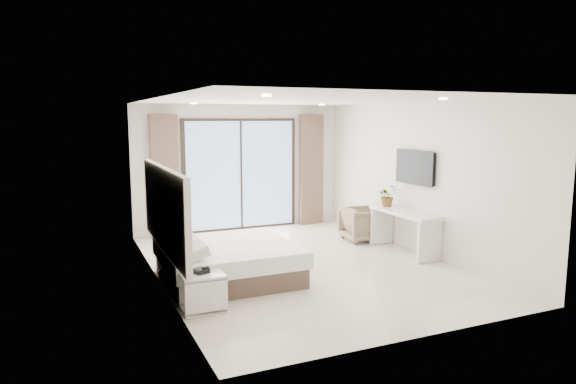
% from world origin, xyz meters
% --- Properties ---
extents(ground, '(6.20, 6.20, 0.00)m').
position_xyz_m(ground, '(0.00, 0.00, 0.00)').
color(ground, beige).
rests_on(ground, ground).
extents(room_shell, '(4.62, 6.22, 2.72)m').
position_xyz_m(room_shell, '(-0.20, 0.72, 1.58)').
color(room_shell, silver).
rests_on(room_shell, ground).
extents(bed, '(1.94, 1.84, 0.68)m').
position_xyz_m(bed, '(-1.34, -0.25, 0.29)').
color(bed, brown).
rests_on(bed, ground).
extents(nightstand, '(0.53, 0.44, 0.48)m').
position_xyz_m(nightstand, '(-2.00, -1.33, 0.24)').
color(nightstand, silver).
rests_on(nightstand, ground).
extents(phone, '(0.21, 0.19, 0.06)m').
position_xyz_m(phone, '(-2.00, -1.30, 0.51)').
color(phone, black).
rests_on(phone, nightstand).
extents(console_desk, '(0.49, 1.56, 0.77)m').
position_xyz_m(console_desk, '(2.04, -0.03, 0.56)').
color(console_desk, silver).
rests_on(console_desk, ground).
extents(plant, '(0.37, 0.41, 0.32)m').
position_xyz_m(plant, '(2.04, 0.50, 0.93)').
color(plant, '#33662D').
rests_on(plant, console_desk).
extents(armchair, '(0.72, 0.76, 0.73)m').
position_xyz_m(armchair, '(1.85, 1.07, 0.37)').
color(armchair, '#867157').
rests_on(armchair, ground).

